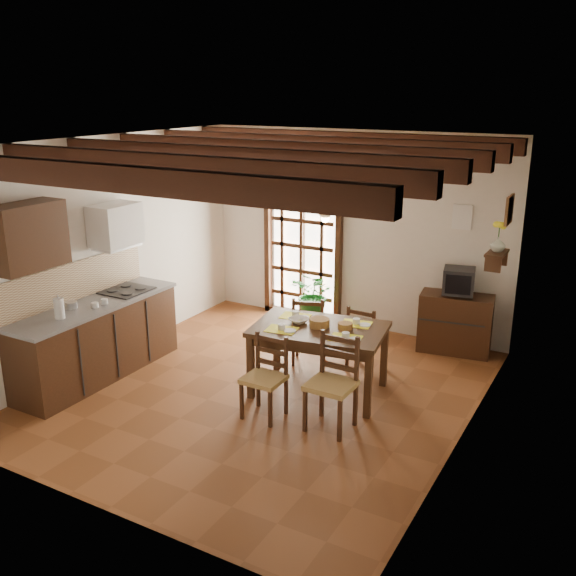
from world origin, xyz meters
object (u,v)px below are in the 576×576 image
Objects in this scene: crt_tv at (459,281)px; dining_table at (319,335)px; kitchen_counter at (97,339)px; chair_far_left at (309,341)px; chair_far_right at (365,350)px; chair_near_left at (265,392)px; potted_plant at (315,292)px; sideboard at (455,323)px; pendant_lamp at (325,211)px; chair_near_right at (331,401)px.

dining_table is at bearing -130.60° from crt_tv.
kitchen_counter is 2.67m from dining_table.
chair_far_left is 1.98× the size of crt_tv.
chair_far_left reaches higher than chair_far_right.
potted_plant is at bearing 105.61° from chair_near_left.
dining_table is 2.20m from sideboard.
crt_tv reaches higher than chair_near_left.
pendant_lamp reaches higher than kitchen_counter.
crt_tv is (1.27, 2.71, 0.70)m from chair_near_left.
sideboard is (1.51, 1.24, 0.11)m from chair_far_left.
sideboard is at bearing 77.79° from crt_tv.
potted_plant is 2.41m from pendant_lamp.
dining_table is 1.62× the size of chair_near_right.
chair_near_right is (0.72, 0.12, 0.03)m from chair_near_left.
potted_plant reaches higher than dining_table.
chair_far_left is at bearing -152.94° from crt_tv.
chair_far_left is at bearing -66.43° from potted_plant.
kitchen_counter is 2.66× the size of pendant_lamp.
sideboard is 0.51× the size of potted_plant.
crt_tv is 2.36m from pendant_lamp.
crt_tv is (0.80, 1.12, 0.71)m from chair_far_right.
chair_near_left is at bearing 77.18° from chair_far_right.
pendant_lamp reaches higher than chair_near_right.
chair_far_right is 0.92× the size of sideboard.
kitchen_counter reaches higher than chair_near_right.
pendant_lamp reaches higher than chair_near_left.
chair_far_left is (2.03, 1.59, -0.19)m from kitchen_counter.
chair_near_left is 2.63m from potted_plant.
chair_near_right is 1.49m from chair_far_right.
pendant_lamp reaches higher than chair_far_left.
chair_far_left reaches higher than sideboard.
potted_plant is at bearing 121.44° from chair_near_right.
kitchen_counter is 2.28m from chair_near_left.
kitchen_counter is at bearing -120.81° from potted_plant.
chair_far_right is at bearing 73.54° from chair_near_left.
chair_far_right is (-0.24, 1.47, -0.04)m from chair_near_right.
dining_table is 1.72× the size of sideboard.
potted_plant is at bearing -86.66° from chair_far_left.
chair_near_right is 1.16× the size of pendant_lamp.
potted_plant is (-0.70, 2.52, 0.29)m from chair_near_left.
pendant_lamp is (0.24, 0.89, 1.80)m from chair_near_left.
chair_far_left is 1.95m from pendant_lamp.
sideboard is (0.80, 1.12, 0.13)m from chair_far_right.
chair_near_right is at bearing -63.77° from dining_table.
pendant_lamp is at bearing 74.98° from chair_far_right.
pendant_lamp reaches higher than crt_tv.
kitchen_counter is 2.52× the size of chair_far_left.
pendant_lamp is (-0.48, 0.78, 1.77)m from chair_near_right.
chair_near_right is 0.55× the size of potted_plant.
potted_plant reaches higher than chair_near_right.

